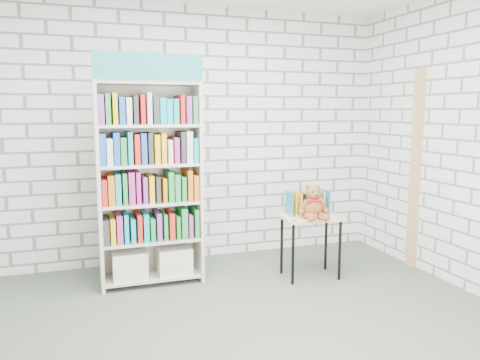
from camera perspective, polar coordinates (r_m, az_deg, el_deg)
name	(u,v)px	position (r m, az deg, el deg)	size (l,w,h in m)	color
ground	(248,336)	(3.70, 0.94, -18.44)	(4.50, 4.50, 0.00)	#465144
room_shell	(248,95)	(3.30, 1.02, 10.37)	(4.52, 4.02, 2.81)	silver
bookshelf	(150,182)	(4.55, -10.97, -0.28)	(0.97, 0.38, 2.18)	beige
display_table	(311,225)	(4.76, 8.62, -5.39)	(0.61, 0.44, 0.63)	#D9B482
table_books	(307,202)	(4.80, 8.22, -2.69)	(0.42, 0.21, 0.24)	teal
teddy_bear	(313,205)	(4.62, 8.94, -2.99)	(0.31, 0.29, 0.33)	brown
door_trim	(415,170)	(5.29, 20.60, 1.14)	(0.05, 0.12, 2.10)	tan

